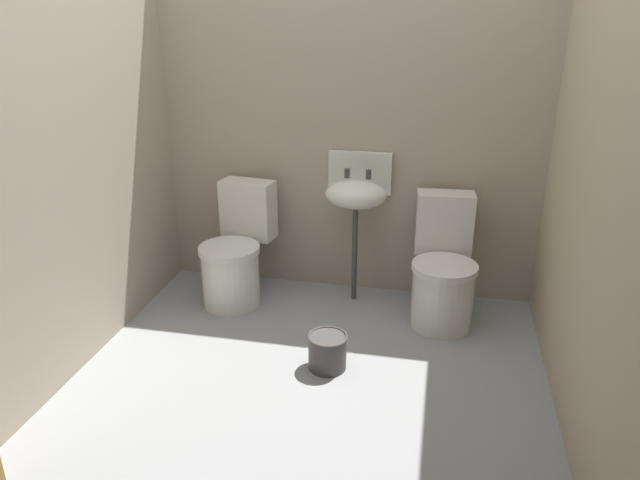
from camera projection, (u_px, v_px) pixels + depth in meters
name	position (u px, v px, depth m)	size (l,w,h in m)	color
ground_plane	(309.00, 387.00, 3.21)	(2.93, 2.78, 0.08)	gray
wall_back	(350.00, 123.00, 3.90)	(2.93, 0.10, 2.32)	#A39782
wall_left	(67.00, 153.00, 3.11)	(0.10, 2.58, 2.32)	#A59784
wall_right	(603.00, 182.00, 2.61)	(0.10, 2.58, 2.32)	tan
toilet_left	(236.00, 255.00, 3.98)	(0.46, 0.64, 0.78)	silver
toilet_right	(443.00, 273.00, 3.71)	(0.43, 0.62, 0.78)	silver
sink	(357.00, 192.00, 3.84)	(0.42, 0.35, 0.99)	#403E3D
bucket	(327.00, 351.00, 3.28)	(0.23, 0.23, 0.20)	#403E3D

